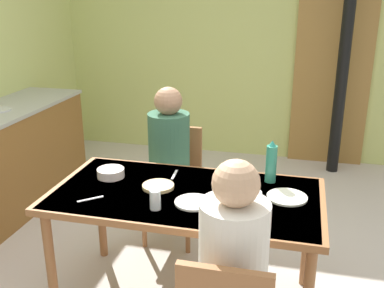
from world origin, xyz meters
TOP-DOWN VIEW (x-y plane):
  - ground_plane at (0.00, 0.00)m, footprint 7.02×7.02m
  - wall_back at (0.00, 2.70)m, footprint 4.15×0.10m
  - door_wooden at (1.12, 2.62)m, footprint 0.80×0.05m
  - stove_pipe_column at (1.20, 2.35)m, footprint 0.12×0.12m
  - dining_table at (0.21, -0.09)m, footprint 1.58×0.82m
  - chair_far_diner at (-0.09, 0.67)m, footprint 0.40×0.40m
  - person_near_diner at (0.59, -0.72)m, footprint 0.30×0.37m
  - person_far_diner at (-0.09, 0.53)m, footprint 0.30×0.37m
  - water_bottle_green_near at (0.67, 0.19)m, footprint 0.07×0.07m
  - serving_bowl_center at (-0.31, 0.02)m, footprint 0.17×0.17m
  - dinner_plate_near_left at (0.28, -0.21)m, footprint 0.21×0.21m
  - dinner_plate_near_right at (0.54, -0.03)m, footprint 0.21×0.21m
  - dinner_plate_far_center at (0.78, -0.02)m, footprint 0.23×0.23m
  - drinking_glass_by_near_diner at (0.10, -0.33)m, footprint 0.06×0.06m
  - bread_plate_sliced at (0.03, -0.06)m, footprint 0.19×0.19m
  - cutlery_knife_near at (0.07, 0.15)m, footprint 0.03×0.15m
  - cutlery_fork_near at (-0.29, -0.31)m, footprint 0.12×0.11m

SIDE VIEW (x-z plane):
  - ground_plane at x=0.00m, z-range 0.00..0.00m
  - chair_far_diner at x=-0.09m, z-range 0.06..0.93m
  - dining_table at x=0.21m, z-range 0.30..1.04m
  - cutlery_knife_near at x=0.07m, z-range 0.74..0.74m
  - cutlery_fork_near at x=-0.29m, z-range 0.74..0.74m
  - dinner_plate_near_left at x=0.28m, z-range 0.74..0.75m
  - dinner_plate_near_right at x=0.54m, z-range 0.74..0.75m
  - dinner_plate_far_center at x=0.78m, z-range 0.74..0.75m
  - bread_plate_sliced at x=0.03m, z-range 0.74..0.76m
  - serving_bowl_center at x=-0.31m, z-range 0.74..0.80m
  - person_near_diner at x=0.59m, z-range 0.40..1.17m
  - person_far_diner at x=-0.09m, z-range 0.40..1.17m
  - drinking_glass_by_near_diner at x=0.10m, z-range 0.74..0.85m
  - water_bottle_green_near at x=0.67m, z-range 0.73..1.00m
  - door_wooden at x=1.12m, z-range 0.00..2.00m
  - wall_back at x=0.00m, z-range 0.00..2.67m
  - stove_pipe_column at x=1.20m, z-range 0.00..2.67m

